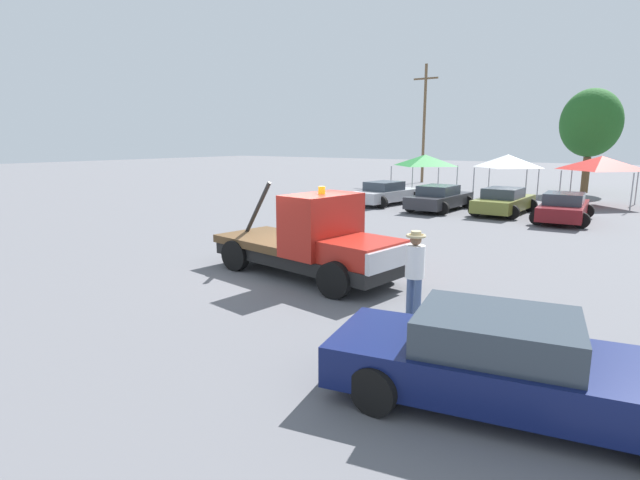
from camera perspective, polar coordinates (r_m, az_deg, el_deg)
ground_plane at (r=13.81m, az=-1.69°, el=-4.04°), size 160.00×160.00×0.00m
tow_truck at (r=13.34m, az=-0.63°, el=-0.33°), size 5.94×2.77×2.51m
foreground_car at (r=7.49m, az=20.92°, el=-13.11°), size 5.31×2.85×1.34m
person_near_truck at (r=10.48m, az=10.78°, el=-3.06°), size 0.41×0.41×1.84m
parked_car_silver at (r=29.24m, az=7.53°, el=5.31°), size 2.78×4.99×1.34m
parked_car_charcoal at (r=27.31m, az=13.49°, el=4.68°), size 2.55×4.87×1.34m
parked_car_olive at (r=26.81m, az=20.27°, el=4.17°), size 2.50×4.86×1.34m
parked_car_maroon at (r=25.34m, az=26.07°, el=3.34°), size 2.65×4.93×1.34m
canopy_tent_green at (r=35.27m, az=11.93°, el=8.91°), size 3.45×3.45×2.71m
canopy_tent_white at (r=33.21m, az=20.66°, el=8.44°), size 3.14×3.14×2.81m
canopy_tent_red at (r=32.49m, az=29.49°, el=7.66°), size 3.52×3.52×2.81m
tree_left at (r=40.34m, az=28.55°, el=11.64°), size 4.03×4.03×7.20m
utility_pole at (r=45.40m, az=11.82°, el=13.14°), size 2.20×0.24×10.07m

